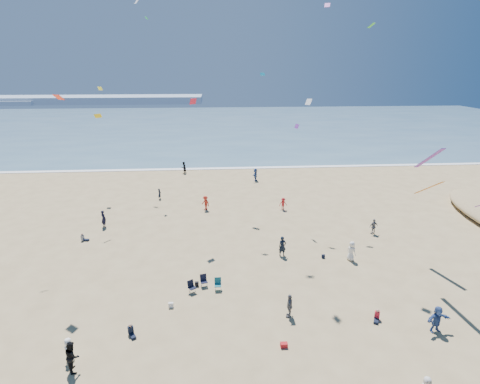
{
  "coord_description": "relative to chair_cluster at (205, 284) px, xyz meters",
  "views": [
    {
      "loc": [
        0.15,
        -17.6,
        16.86
      ],
      "look_at": [
        2.0,
        8.0,
        8.18
      ],
      "focal_mm": 28.0,
      "sensor_mm": 36.0,
      "label": 1
    }
  ],
  "objects": [
    {
      "name": "white_tote",
      "position": [
        -2.45,
        -2.1,
        -0.3
      ],
      "size": [
        0.35,
        0.2,
        0.4
      ],
      "primitive_type": "cube",
      "color": "silver",
      "rests_on": "ground"
    },
    {
      "name": "kites_aloft",
      "position": [
        10.08,
        5.85,
        14.73
      ],
      "size": [
        34.93,
        43.5,
        29.32
      ],
      "color": "purple",
      "rests_on": "ground"
    },
    {
      "name": "chair_cluster",
      "position": [
        0.0,
        0.0,
        0.0
      ],
      "size": [
        2.72,
        1.58,
        1.0
      ],
      "color": "black",
      "rests_on": "ground"
    },
    {
      "name": "surf_line",
      "position": [
        0.78,
        36.85,
        -0.46
      ],
      "size": [
        220.0,
        1.2,
        0.08
      ],
      "primitive_type": "cube",
      "color": "white",
      "rests_on": "ground"
    },
    {
      "name": "ocean",
      "position": [
        0.78,
        86.85,
        -0.47
      ],
      "size": [
        220.0,
        100.0,
        0.06
      ],
      "primitive_type": "cube",
      "color": "#476B84",
      "rests_on": "ground"
    },
    {
      "name": "navy_bag",
      "position": [
        10.83,
        4.43,
        -0.33
      ],
      "size": [
        0.28,
        0.18,
        0.34
      ],
      "primitive_type": "cube",
      "color": "black",
      "rests_on": "ground"
    },
    {
      "name": "ground",
      "position": [
        0.78,
        -8.15,
        -0.5
      ],
      "size": [
        220.0,
        220.0,
        0.0
      ],
      "primitive_type": "plane",
      "color": "tan",
      "rests_on": "ground"
    },
    {
      "name": "standing_flyers",
      "position": [
        4.77,
        8.16,
        0.41
      ],
      "size": [
        29.76,
        53.47,
        1.95
      ],
      "color": "black",
      "rests_on": "ground"
    },
    {
      "name": "headland_far",
      "position": [
        -59.22,
        161.85,
        1.1
      ],
      "size": [
        110.0,
        20.0,
        3.2
      ],
      "primitive_type": "cube",
      "color": "#7A8EA8",
      "rests_on": "ground"
    },
    {
      "name": "seated_group",
      "position": [
        1.07,
        -4.66,
        -0.08
      ],
      "size": [
        25.5,
        22.92,
        0.84
      ],
      "color": "white",
      "rests_on": "ground"
    },
    {
      "name": "black_backpack",
      "position": [
        -0.66,
        0.57,
        -0.31
      ],
      "size": [
        0.3,
        0.22,
        0.38
      ],
      "primitive_type": "cube",
      "color": "black",
      "rests_on": "ground"
    },
    {
      "name": "cooler",
      "position": [
        5.09,
        -6.75,
        -0.35
      ],
      "size": [
        0.45,
        0.3,
        0.3
      ],
      "primitive_type": "cube",
      "color": "#B4191D",
      "rests_on": "ground"
    }
  ]
}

